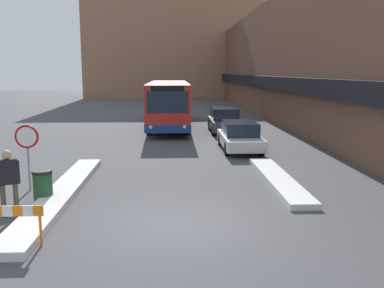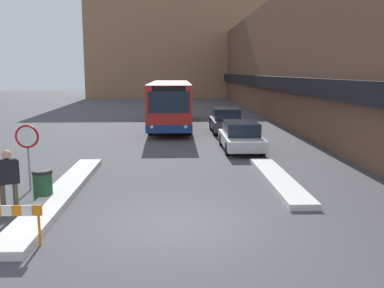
% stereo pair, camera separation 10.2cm
% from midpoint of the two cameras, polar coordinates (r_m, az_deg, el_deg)
% --- Properties ---
extents(ground_plane, '(160.00, 160.00, 0.00)m').
position_cam_midpoint_polar(ground_plane, '(11.06, -2.20, -10.70)').
color(ground_plane, '#47474C').
extents(building_row_right, '(5.50, 60.00, 9.54)m').
position_cam_midpoint_polar(building_row_right, '(35.82, 13.94, 10.80)').
color(building_row_right, brown).
rests_on(building_row_right, ground_plane).
extents(building_backdrop_far, '(26.00, 8.00, 18.54)m').
position_cam_midpoint_polar(building_backdrop_far, '(66.42, -2.59, 14.30)').
color(building_backdrop_far, '#996B4C').
rests_on(building_backdrop_far, ground_plane).
extents(snow_bank_left, '(0.90, 9.44, 0.20)m').
position_cam_midpoint_polar(snow_bank_left, '(14.05, -17.21, -6.26)').
color(snow_bank_left, silver).
rests_on(snow_bank_left, ground_plane).
extents(snow_bank_right, '(0.90, 6.40, 0.19)m').
position_cam_midpoint_polar(snow_bank_right, '(15.42, 11.23, -4.63)').
color(snow_bank_right, silver).
rests_on(snow_bank_right, ground_plane).
extents(city_bus, '(2.66, 12.37, 3.10)m').
position_cam_midpoint_polar(city_bus, '(29.94, -3.23, 5.48)').
color(city_bus, red).
rests_on(city_bus, ground_plane).
extents(parked_car_front, '(1.83, 4.49, 1.40)m').
position_cam_midpoint_polar(parked_car_front, '(21.24, 6.26, 1.08)').
color(parked_car_front, silver).
rests_on(parked_car_front, ground_plane).
extents(parked_car_middle, '(1.88, 4.22, 1.55)m').
position_cam_midpoint_polar(parked_car_middle, '(27.49, 4.24, 3.16)').
color(parked_car_middle, '#38383D').
rests_on(parked_car_middle, ground_plane).
extents(stop_sign, '(0.76, 0.08, 2.16)m').
position_cam_midpoint_polar(stop_sign, '(14.74, -21.31, 0.07)').
color(stop_sign, gray).
rests_on(stop_sign, ground_plane).
extents(pedestrian, '(0.54, 0.41, 1.81)m').
position_cam_midpoint_polar(pedestrian, '(12.36, -23.53, -4.05)').
color(pedestrian, brown).
rests_on(pedestrian, ground_plane).
extents(trash_bin, '(0.59, 0.59, 0.95)m').
position_cam_midpoint_polar(trash_bin, '(13.57, -19.48, -5.28)').
color(trash_bin, '#234C2D').
rests_on(trash_bin, ground_plane).
extents(construction_barricade, '(1.10, 0.06, 0.94)m').
position_cam_midpoint_polar(construction_barricade, '(10.30, -22.43, -9.06)').
color(construction_barricade, orange).
rests_on(construction_barricade, ground_plane).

